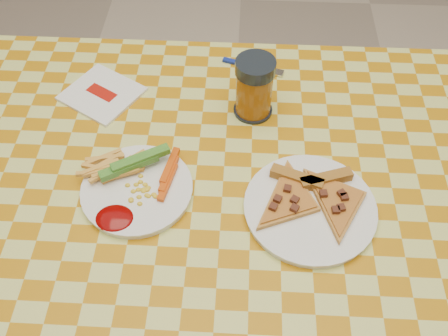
% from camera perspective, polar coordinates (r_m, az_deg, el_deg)
% --- Properties ---
extents(table, '(1.28, 0.88, 0.76)m').
position_cam_1_polar(table, '(0.96, -0.20, -5.84)').
color(table, silver).
rests_on(table, ground).
extents(plate_left, '(0.20, 0.20, 0.01)m').
position_cam_1_polar(plate_left, '(0.91, -9.88, -2.53)').
color(plate_left, white).
rests_on(plate_left, table).
extents(plate_right, '(0.23, 0.23, 0.01)m').
position_cam_1_polar(plate_right, '(0.89, 9.77, -4.62)').
color(plate_right, white).
rests_on(plate_right, table).
extents(fries_veggies, '(0.20, 0.18, 0.04)m').
position_cam_1_polar(fries_veggies, '(0.91, -10.38, -1.04)').
color(fries_veggies, '#E8BF49').
rests_on(fries_veggies, plate_left).
extents(pizza_slices, '(0.25, 0.21, 0.02)m').
position_cam_1_polar(pizza_slices, '(0.88, 10.03, -3.35)').
color(pizza_slices, gold).
rests_on(pizza_slices, plate_right).
extents(drink_glass, '(0.08, 0.08, 0.13)m').
position_cam_1_polar(drink_glass, '(0.99, 3.48, 9.11)').
color(drink_glass, black).
rests_on(drink_glass, table).
extents(napkin, '(0.19, 0.19, 0.01)m').
position_cam_1_polar(napkin, '(1.10, -13.78, 8.24)').
color(napkin, white).
rests_on(napkin, table).
extents(fork, '(0.14, 0.06, 0.01)m').
position_cam_1_polar(fork, '(1.13, 3.41, 11.49)').
color(fork, navy).
rests_on(fork, table).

